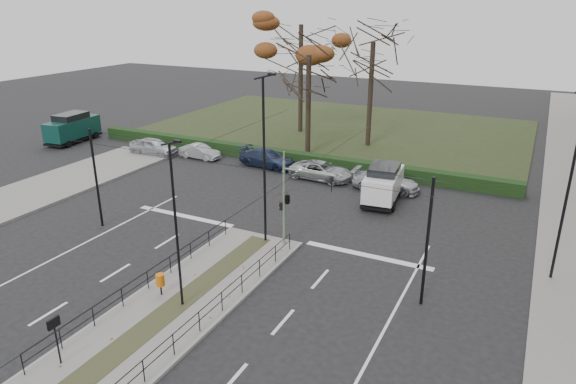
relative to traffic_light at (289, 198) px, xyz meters
The scene contains 22 objects.
ground 5.62m from the traffic_light, 111.07° to the right, with size 140.00×140.00×0.00m, color black.
median_island 7.74m from the traffic_light, 103.91° to the right, with size 4.40×15.00×0.14m, color slate.
park 28.71m from the traffic_light, 105.71° to the left, with size 38.00×26.00×0.10m, color #222E17.
hedge 16.26m from the traffic_light, 118.74° to the left, with size 38.00×1.00×1.00m, color black.
median_railing 7.55m from the traffic_light, 103.72° to the right, with size 4.14×13.24×0.92m.
catenary 3.40m from the traffic_light, 121.04° to the right, with size 20.00×34.00×6.00m.
traffic_light is the anchor object (origin of this frame).
litter_bin 8.05m from the traffic_light, 111.83° to the right, with size 0.40×0.40×1.04m.
info_panel 13.11m from the traffic_light, 103.93° to the right, with size 0.11×0.51×1.95m.
streetlamp_median_near 7.71m from the traffic_light, 101.41° to the right, with size 0.63×0.13×7.53m.
streetlamp_median_far 2.38m from the traffic_light, behind, with size 0.77×0.16×9.26m.
streetlamp_sidewalk 13.41m from the traffic_light, 10.56° to the left, with size 0.77×0.16×9.25m.
parked_car_first 21.79m from the traffic_light, 149.68° to the left, with size 1.77×4.39×1.50m, color #ACB0B4.
parked_car_second 18.75m from the traffic_light, 140.63° to the left, with size 1.28×3.68×1.21m, color #ACB0B4.
parked_car_third 14.89m from the traffic_light, 123.18° to the left, with size 2.00×4.92×1.43m, color #1D2844.
parked_car_fourth 11.95m from the traffic_light, 104.26° to the left, with size 2.22×4.81×1.34m, color #ACB0B4.
white_van 9.49m from the traffic_light, 73.59° to the left, with size 2.55×4.96×2.53m.
green_van 30.68m from the traffic_light, 158.93° to the left, with size 2.69×5.84×2.77m.
rust_tree 27.65m from the traffic_light, 113.78° to the left, with size 10.06×10.06×13.87m.
bare_tree_center 23.14m from the traffic_light, 97.03° to the left, with size 7.07×7.07×12.36m.
bare_tree_near 19.00m from the traffic_light, 111.10° to the left, with size 6.34×6.34×11.24m.
parked_car_fifth 11.58m from the traffic_light, 78.69° to the left, with size 1.96×4.83×1.40m, color #ACB0B4.
Camera 1 is at (13.08, -18.38, 12.71)m, focal length 32.00 mm.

